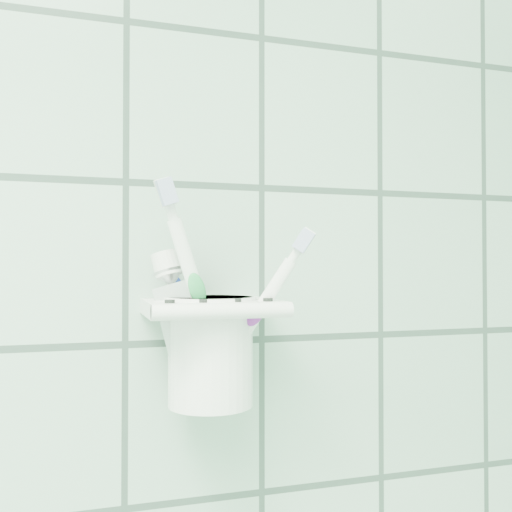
{
  "coord_description": "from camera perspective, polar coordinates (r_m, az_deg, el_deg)",
  "views": [
    {
      "loc": [
        0.54,
        0.6,
        1.33
      ],
      "look_at": [
        0.7,
        1.1,
        1.34
      ],
      "focal_mm": 40.0,
      "sensor_mm": 36.0,
      "label": 1
    }
  ],
  "objects": [
    {
      "name": "toothbrush_pink",
      "position": [
        0.56,
        -2.67,
        -2.82
      ],
      "size": [
        0.07,
        0.02,
        0.22
      ],
      "rotation": [
        0.03,
        -0.32,
        0.06
      ],
      "color": "white",
      "rests_on": "cup"
    },
    {
      "name": "toothbrush_blue",
      "position": [
        0.56,
        -5.36,
        -2.83
      ],
      "size": [
        0.05,
        0.09,
        0.22
      ],
      "rotation": [
        -0.43,
        -0.1,
        0.2
      ],
      "color": "white",
      "rests_on": "cup"
    },
    {
      "name": "cup",
      "position": [
        0.57,
        -4.56,
        -9.04
      ],
      "size": [
        0.09,
        0.09,
        0.11
      ],
      "color": "white",
      "rests_on": "holder_bracket"
    },
    {
      "name": "holder_bracket",
      "position": [
        0.57,
        -4.46,
        -5.31
      ],
      "size": [
        0.13,
        0.11,
        0.04
      ],
      "color": "white",
      "rests_on": "wall_back"
    },
    {
      "name": "toothbrush_orange",
      "position": [
        0.56,
        -5.28,
        -4.17
      ],
      "size": [
        0.09,
        0.06,
        0.19
      ],
      "rotation": [
        0.01,
        0.58,
        -0.47
      ],
      "color": "white",
      "rests_on": "cup"
    },
    {
      "name": "toothpaste_tube",
      "position": [
        0.55,
        -5.42,
        -5.55
      ],
      "size": [
        0.06,
        0.05,
        0.16
      ],
      "rotation": [
        -0.11,
        -0.28,
        -0.33
      ],
      "color": "silver",
      "rests_on": "cup"
    }
  ]
}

